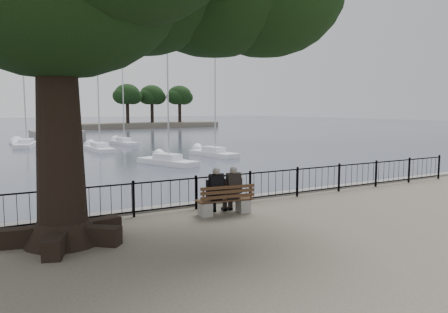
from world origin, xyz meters
TOP-DOWN VIEW (x-y plane):
  - harbor at (0.00, 3.00)m, footprint 260.00×260.00m
  - railing at (0.00, 2.50)m, footprint 22.06×0.06m
  - bench at (-0.52, 1.50)m, footprint 1.76×0.70m
  - person_left at (-0.81, 1.63)m, footprint 0.44×0.74m
  - person_right at (-0.26, 1.57)m, footprint 0.44×0.74m
  - lion_monument at (2.00, 49.93)m, footprint 6.08×6.08m
  - sailboat_b at (-1.44, 25.04)m, footprint 2.32×5.90m
  - sailboat_c at (5.22, 20.24)m, footprint 3.19×5.45m
  - sailboat_d at (10.87, 23.59)m, footprint 2.35×5.47m
  - sailboat_f at (3.33, 33.01)m, footprint 1.79×5.60m
  - sailboat_g at (7.55, 39.16)m, footprint 1.89×5.37m
  - sailboat_h at (-2.33, 41.75)m, footprint 3.19×6.24m
  - far_shore at (25.54, 79.46)m, footprint 30.00×8.60m

SIDE VIEW (x-z plane):
  - sailboat_d at x=10.87m, z-range -5.51..4.10m
  - sailboat_g at x=7.55m, z-range -6.02..4.65m
  - sailboat_c at x=5.22m, z-range -6.20..4.86m
  - sailboat_f at x=3.33m, z-range -6.81..5.52m
  - sailboat_b at x=-1.44m, z-range -6.94..5.65m
  - sailboat_h at x=-2.33m, z-range -8.05..6.88m
  - harbor at x=0.00m, z-range -1.10..0.10m
  - bench at x=-0.52m, z-range -0.14..0.77m
  - railing at x=0.00m, z-range 0.06..1.06m
  - person_left at x=-0.81m, z-range -0.06..1.37m
  - person_right at x=-0.26m, z-range -0.06..1.37m
  - lion_monument at x=2.00m, z-range -3.23..5.73m
  - far_shore at x=25.54m, z-range -1.59..7.59m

